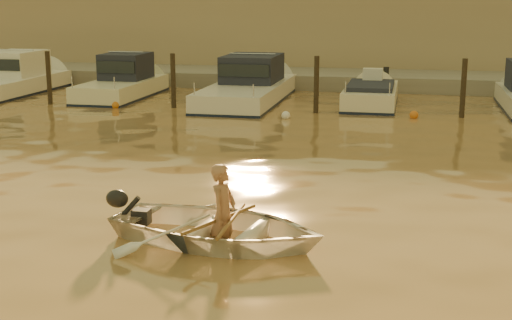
% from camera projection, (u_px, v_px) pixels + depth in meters
% --- Properties ---
extents(ground_plane, '(160.00, 160.00, 0.00)m').
position_uv_depth(ground_plane, '(221.00, 239.00, 12.14)').
color(ground_plane, olive).
rests_on(ground_plane, ground).
extents(dinghy, '(4.09, 3.23, 0.76)m').
position_uv_depth(dinghy, '(218.00, 228.00, 11.91)').
color(dinghy, silver).
rests_on(dinghy, ground_plane).
extents(person, '(0.50, 0.66, 1.66)m').
position_uv_depth(person, '(223.00, 213.00, 11.82)').
color(person, '#9D6C4E').
rests_on(person, dinghy).
extents(outboard_motor, '(0.96, 0.55, 0.70)m').
position_uv_depth(outboard_motor, '(140.00, 217.00, 12.46)').
color(outboard_motor, black).
rests_on(outboard_motor, dinghy).
extents(oar_port, '(0.14, 2.10, 0.13)m').
position_uv_depth(oar_port, '(232.00, 220.00, 11.79)').
color(oar_port, brown).
rests_on(oar_port, dinghy).
extents(oar_starboard, '(0.77, 2.00, 0.13)m').
position_uv_depth(oar_starboard, '(221.00, 219.00, 11.86)').
color(oar_starboard, brown).
rests_on(oar_starboard, dinghy).
extents(moored_boat_0, '(2.38, 7.52, 1.75)m').
position_uv_depth(moored_boat_0, '(9.00, 79.00, 30.04)').
color(moored_boat_0, white).
rests_on(moored_boat_0, ground_plane).
extents(moored_boat_1, '(2.11, 6.33, 1.75)m').
position_uv_depth(moored_boat_1, '(121.00, 82.00, 28.99)').
color(moored_boat_1, '#EBE5C5').
rests_on(moored_boat_1, ground_plane).
extents(moored_boat_2, '(2.60, 8.60, 1.75)m').
position_uv_depth(moored_boat_2, '(248.00, 85.00, 27.89)').
color(moored_boat_2, silver).
rests_on(moored_boat_2, ground_plane).
extents(moored_boat_3, '(1.89, 5.53, 0.95)m').
position_uv_depth(moored_boat_3, '(371.00, 99.00, 26.99)').
color(moored_boat_3, beige).
rests_on(moored_boat_3, ground_plane).
extents(piling_0, '(0.18, 0.18, 2.20)m').
position_uv_depth(piling_0, '(49.00, 80.00, 27.25)').
color(piling_0, '#2D2319').
rests_on(piling_0, ground_plane).
extents(piling_1, '(0.18, 0.18, 2.20)m').
position_uv_depth(piling_1, '(173.00, 83.00, 26.21)').
color(piling_1, '#2D2319').
rests_on(piling_1, ground_plane).
extents(piling_2, '(0.18, 0.18, 2.20)m').
position_uv_depth(piling_2, '(316.00, 87.00, 25.12)').
color(piling_2, '#2D2319').
rests_on(piling_2, ground_plane).
extents(piling_3, '(0.18, 0.18, 2.20)m').
position_uv_depth(piling_3, '(463.00, 91.00, 24.08)').
color(piling_3, '#2D2319').
rests_on(piling_3, ground_plane).
extents(fender_b, '(0.30, 0.30, 0.30)m').
position_uv_depth(fender_b, '(116.00, 105.00, 26.32)').
color(fender_b, '#C76817').
rests_on(fender_b, ground_plane).
extents(fender_c, '(0.30, 0.30, 0.30)m').
position_uv_depth(fender_c, '(286.00, 116.00, 24.07)').
color(fender_c, white).
rests_on(fender_c, ground_plane).
extents(fender_d, '(0.30, 0.30, 0.30)m').
position_uv_depth(fender_d, '(414.00, 115.00, 24.17)').
color(fender_d, orange).
rests_on(fender_d, ground_plane).
extents(quay, '(52.00, 4.00, 1.00)m').
position_uv_depth(quay, '(342.00, 83.00, 32.58)').
color(quay, gray).
rests_on(quay, ground_plane).
extents(waterfront_building, '(46.00, 7.00, 4.80)m').
position_uv_depth(waterfront_building, '(354.00, 28.00, 37.31)').
color(waterfront_building, '#9E8466').
rests_on(waterfront_building, quay).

